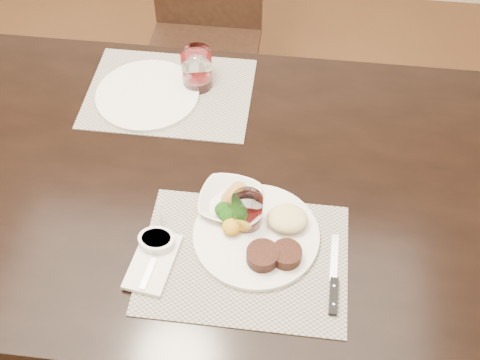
# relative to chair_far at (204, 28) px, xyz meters

# --- Properties ---
(ground_plane) EXTENTS (4.50, 4.50, 0.00)m
(ground_plane) POSITION_rel_chair_far_xyz_m (0.00, -0.93, -0.50)
(ground_plane) COLOR #452516
(ground_plane) RESTS_ON ground
(dining_table) EXTENTS (2.00, 1.00, 0.75)m
(dining_table) POSITION_rel_chair_far_xyz_m (0.00, -0.93, 0.16)
(dining_table) COLOR black
(dining_table) RESTS_ON ground
(chair_far) EXTENTS (0.42, 0.42, 0.90)m
(chair_far) POSITION_rel_chair_far_xyz_m (0.00, 0.00, 0.00)
(chair_far) COLOR black
(chair_far) RESTS_ON ground
(placemat_near) EXTENTS (0.46, 0.34, 0.00)m
(placemat_near) POSITION_rel_chair_far_xyz_m (0.29, -1.15, 0.25)
(placemat_near) COLOR gray
(placemat_near) RESTS_ON dining_table
(placemat_far) EXTENTS (0.46, 0.34, 0.00)m
(placemat_far) POSITION_rel_chair_far_xyz_m (0.01, -0.64, 0.25)
(placemat_far) COLOR gray
(placemat_far) RESTS_ON dining_table
(dinner_plate) EXTENTS (0.29, 0.29, 0.05)m
(dinner_plate) POSITION_rel_chair_far_xyz_m (0.32, -1.10, 0.27)
(dinner_plate) COLOR silver
(dinner_plate) RESTS_ON placemat_near
(napkin_fork) EXTENTS (0.11, 0.17, 0.02)m
(napkin_fork) POSITION_rel_chair_far_xyz_m (0.09, -1.19, 0.26)
(napkin_fork) COLOR silver
(napkin_fork) RESTS_ON placemat_near
(steak_knife) EXTENTS (0.02, 0.21, 0.01)m
(steak_knife) POSITION_rel_chair_far_xyz_m (0.49, -1.20, 0.26)
(steak_knife) COLOR white
(steak_knife) RESTS_ON placemat_near
(cracker_bowl) EXTENTS (0.16, 0.16, 0.06)m
(cracker_bowl) POSITION_rel_chair_far_xyz_m (0.24, -1.01, 0.27)
(cracker_bowl) COLOR silver
(cracker_bowl) RESTS_ON placemat_near
(sauce_ramekin) EXTENTS (0.08, 0.12, 0.07)m
(sauce_ramekin) POSITION_rel_chair_far_xyz_m (0.09, -1.14, 0.27)
(sauce_ramekin) COLOR silver
(sauce_ramekin) RESTS_ON placemat_near
(wine_glass_near) EXTENTS (0.07, 0.07, 0.10)m
(wine_glass_near) POSITION_rel_chair_far_xyz_m (0.28, -1.06, 0.29)
(wine_glass_near) COLOR white
(wine_glass_near) RESTS_ON placemat_near
(far_plate) EXTENTS (0.29, 0.29, 0.01)m
(far_plate) POSITION_rel_chair_far_xyz_m (-0.04, -0.66, 0.26)
(far_plate) COLOR silver
(far_plate) RESTS_ON placemat_far
(wine_glass_far) EXTENTS (0.08, 0.08, 0.12)m
(wine_glass_far) POSITION_rel_chair_far_xyz_m (0.09, -0.60, 0.30)
(wine_glass_far) COLOR white
(wine_glass_far) RESTS_ON placemat_far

